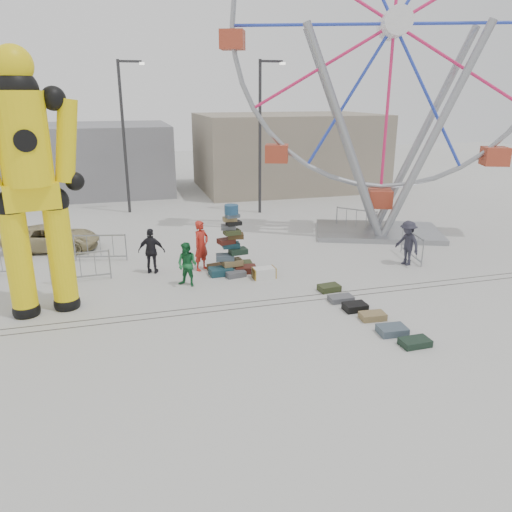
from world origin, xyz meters
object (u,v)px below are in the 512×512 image
object	(u,v)px
lamp_post_left	(125,130)
barricade_dummy_c	(100,248)
crash_test_dummy	(29,177)
pedestrian_red	(201,246)
pedestrian_green	(187,265)
steamer_trunk	(264,273)
suitcase_tower	(231,254)
barricade_dummy_b	(80,267)
barricade_wheel_front	(412,246)
pedestrian_grey	(407,243)
ferris_wheel	(392,54)
lamp_post_right	(262,130)
barricade_wheel_back	(356,220)
parked_suv	(52,238)
pedestrian_black	(152,251)

from	to	relation	value
lamp_post_left	barricade_dummy_c	bearing A→B (deg)	-100.00
crash_test_dummy	lamp_post_left	bearing A→B (deg)	64.84
pedestrian_red	pedestrian_green	distance (m)	1.69
steamer_trunk	barricade_dummy_c	world-z (taller)	barricade_dummy_c
suitcase_tower	crash_test_dummy	world-z (taller)	crash_test_dummy
lamp_post_left	barricade_dummy_b	size ratio (longest dim) A/B	4.00
lamp_post_left	pedestrian_green	distance (m)	12.67
barricade_dummy_c	barricade_wheel_front	world-z (taller)	same
lamp_post_left	suitcase_tower	world-z (taller)	lamp_post_left
steamer_trunk	pedestrian_grey	world-z (taller)	pedestrian_grey
ferris_wheel	pedestrian_grey	xyz separation A→B (m)	(-1.13, -4.27, -7.06)
barricade_dummy_b	barricade_wheel_front	bearing A→B (deg)	-5.94
steamer_trunk	pedestrian_red	world-z (taller)	pedestrian_red
ferris_wheel	crash_test_dummy	bearing A→B (deg)	-138.55
steamer_trunk	pedestrian_green	distance (m)	2.81
lamp_post_right	pedestrian_red	distance (m)	10.40
ferris_wheel	barricade_dummy_b	distance (m)	15.37
suitcase_tower	barricade_dummy_c	world-z (taller)	suitcase_tower
crash_test_dummy	barricade_wheel_front	distance (m)	14.07
lamp_post_right	pedestrian_red	bearing A→B (deg)	-119.39
lamp_post_left	barricade_wheel_back	xyz separation A→B (m)	(10.28, -7.04, -3.93)
lamp_post_right	pedestrian_red	size ratio (longest dim) A/B	4.22
lamp_post_left	barricade_wheel_front	bearing A→B (deg)	-47.50
barricade_dummy_c	parked_suv	distance (m)	2.86
parked_suv	barricade_dummy_b	bearing A→B (deg)	-151.49
suitcase_tower	barricade_wheel_back	size ratio (longest dim) A/B	1.28
barricade_dummy_c	pedestrian_black	size ratio (longest dim) A/B	1.18
barricade_dummy_b	barricade_wheel_front	world-z (taller)	same
barricade_dummy_c	pedestrian_green	bearing A→B (deg)	-38.57
steamer_trunk	barricade_wheel_front	distance (m)	6.36
lamp_post_right	pedestrian_grey	distance (m)	11.09
barricade_dummy_c	pedestrian_black	distance (m)	2.72
barricade_wheel_front	pedestrian_black	size ratio (longest dim) A/B	1.18
barricade_wheel_front	pedestrian_grey	size ratio (longest dim) A/B	1.15
pedestrian_black	parked_suv	bearing A→B (deg)	-28.44
pedestrian_red	pedestrian_grey	distance (m)	7.88
crash_test_dummy	steamer_trunk	bearing A→B (deg)	-4.26
lamp_post_left	barricade_wheel_front	distance (m)	16.07
pedestrian_grey	lamp_post_right	bearing A→B (deg)	-176.68
steamer_trunk	barricade_dummy_b	size ratio (longest dim) A/B	0.40
barricade_dummy_b	pedestrian_green	world-z (taller)	pedestrian_green
barricade_wheel_back	crash_test_dummy	bearing A→B (deg)	-108.75
barricade_wheel_front	lamp_post_right	bearing A→B (deg)	29.56
barricade_wheel_front	pedestrian_black	xyz separation A→B (m)	(-10.15, 1.10, 0.30)
lamp_post_right	crash_test_dummy	distance (m)	14.87
barricade_dummy_c	lamp_post_left	bearing A→B (deg)	92.21
crash_test_dummy	pedestrian_grey	distance (m)	13.37
lamp_post_right	pedestrian_green	world-z (taller)	lamp_post_right
suitcase_tower	parked_suv	distance (m)	8.19
ferris_wheel	pedestrian_red	xyz separation A→B (m)	(-8.86, -2.73, -6.98)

